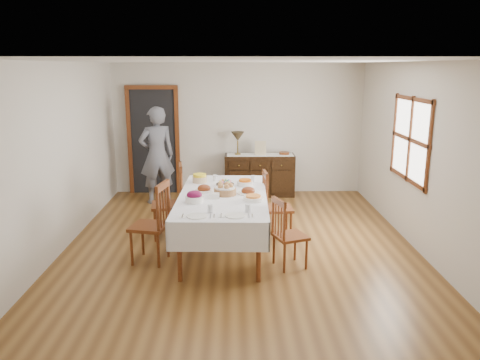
{
  "coord_description": "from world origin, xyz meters",
  "views": [
    {
      "loc": [
        -0.09,
        -6.4,
        2.53
      ],
      "look_at": [
        0.0,
        0.1,
        0.95
      ],
      "focal_mm": 35.0,
      "sensor_mm": 36.0,
      "label": 1
    }
  ],
  "objects_px": {
    "table_lamp": "(238,137)",
    "chair_right_far": "(274,205)",
    "person": "(157,152)",
    "chair_right_near": "(287,233)",
    "chair_left_far": "(171,201)",
    "chair_left_near": "(153,222)",
    "dining_table": "(223,201)",
    "sideboard": "(259,175)"
  },
  "relations": [
    {
      "from": "dining_table",
      "to": "chair_right_far",
      "type": "relative_size",
      "value": 2.32
    },
    {
      "from": "chair_right_far",
      "to": "table_lamp",
      "type": "bearing_deg",
      "value": 8.13
    },
    {
      "from": "chair_right_far",
      "to": "chair_right_near",
      "type": "bearing_deg",
      "value": 179.77
    },
    {
      "from": "dining_table",
      "to": "chair_right_near",
      "type": "distance_m",
      "value": 1.05
    },
    {
      "from": "dining_table",
      "to": "chair_left_far",
      "type": "height_order",
      "value": "chair_left_far"
    },
    {
      "from": "chair_left_far",
      "to": "chair_right_near",
      "type": "distance_m",
      "value": 1.98
    },
    {
      "from": "chair_left_near",
      "to": "chair_right_far",
      "type": "distance_m",
      "value": 1.88
    },
    {
      "from": "table_lamp",
      "to": "chair_right_far",
      "type": "bearing_deg",
      "value": -77.69
    },
    {
      "from": "chair_left_near",
      "to": "chair_left_far",
      "type": "xyz_separation_m",
      "value": [
        0.12,
        0.94,
        0.02
      ]
    },
    {
      "from": "dining_table",
      "to": "sideboard",
      "type": "distance_m",
      "value": 2.99
    },
    {
      "from": "person",
      "to": "table_lamp",
      "type": "xyz_separation_m",
      "value": [
        1.52,
        0.47,
        0.21
      ]
    },
    {
      "from": "chair_right_near",
      "to": "chair_right_far",
      "type": "relative_size",
      "value": 0.9
    },
    {
      "from": "chair_right_near",
      "to": "table_lamp",
      "type": "xyz_separation_m",
      "value": [
        -0.6,
        3.47,
        0.72
      ]
    },
    {
      "from": "table_lamp",
      "to": "chair_left_far",
      "type": "bearing_deg",
      "value": -113.63
    },
    {
      "from": "dining_table",
      "to": "chair_left_near",
      "type": "relative_size",
      "value": 2.19
    },
    {
      "from": "table_lamp",
      "to": "chair_left_near",
      "type": "bearing_deg",
      "value": -109.17
    },
    {
      "from": "chair_right_near",
      "to": "table_lamp",
      "type": "distance_m",
      "value": 3.6
    },
    {
      "from": "chair_right_far",
      "to": "chair_left_far",
      "type": "bearing_deg",
      "value": 83.37
    },
    {
      "from": "chair_left_far",
      "to": "chair_right_far",
      "type": "bearing_deg",
      "value": 79.98
    },
    {
      "from": "chair_right_far",
      "to": "dining_table",
      "type": "bearing_deg",
      "value": 118.53
    },
    {
      "from": "chair_left_near",
      "to": "chair_right_near",
      "type": "xyz_separation_m",
      "value": [
        1.73,
        -0.2,
        -0.08
      ]
    },
    {
      "from": "person",
      "to": "table_lamp",
      "type": "height_order",
      "value": "person"
    },
    {
      "from": "sideboard",
      "to": "person",
      "type": "height_order",
      "value": "person"
    },
    {
      "from": "chair_right_near",
      "to": "person",
      "type": "bearing_deg",
      "value": 14.87
    },
    {
      "from": "chair_right_near",
      "to": "person",
      "type": "height_order",
      "value": "person"
    },
    {
      "from": "chair_left_near",
      "to": "table_lamp",
      "type": "xyz_separation_m",
      "value": [
        1.14,
        3.27,
        0.63
      ]
    },
    {
      "from": "chair_left_near",
      "to": "dining_table",
      "type": "bearing_deg",
      "value": 125.33
    },
    {
      "from": "chair_left_near",
      "to": "chair_right_far",
      "type": "xyz_separation_m",
      "value": [
        1.66,
        0.87,
        -0.03
      ]
    },
    {
      "from": "chair_right_near",
      "to": "table_lamp",
      "type": "relative_size",
      "value": 2.01
    },
    {
      "from": "chair_left_far",
      "to": "person",
      "type": "distance_m",
      "value": 1.97
    },
    {
      "from": "dining_table",
      "to": "sideboard",
      "type": "relative_size",
      "value": 1.73
    },
    {
      "from": "sideboard",
      "to": "table_lamp",
      "type": "distance_m",
      "value": 0.88
    },
    {
      "from": "chair_left_near",
      "to": "person",
      "type": "distance_m",
      "value": 2.86
    },
    {
      "from": "dining_table",
      "to": "person",
      "type": "xyz_separation_m",
      "value": [
        -1.29,
        2.42,
        0.26
      ]
    },
    {
      "from": "chair_left_far",
      "to": "table_lamp",
      "type": "height_order",
      "value": "table_lamp"
    },
    {
      "from": "chair_left_near",
      "to": "sideboard",
      "type": "xyz_separation_m",
      "value": [
        1.57,
        3.29,
        -0.13
      ]
    },
    {
      "from": "chair_right_near",
      "to": "chair_right_far",
      "type": "xyz_separation_m",
      "value": [
        -0.07,
        1.07,
        0.05
      ]
    },
    {
      "from": "chair_right_near",
      "to": "person",
      "type": "distance_m",
      "value": 3.71
    },
    {
      "from": "dining_table",
      "to": "chair_right_far",
      "type": "height_order",
      "value": "chair_right_far"
    },
    {
      "from": "chair_left_far",
      "to": "chair_left_near",
      "type": "bearing_deg",
      "value": -14.63
    },
    {
      "from": "dining_table",
      "to": "table_lamp",
      "type": "bearing_deg",
      "value": 86.97
    },
    {
      "from": "chair_left_far",
      "to": "person",
      "type": "bearing_deg",
      "value": -172.6
    }
  ]
}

